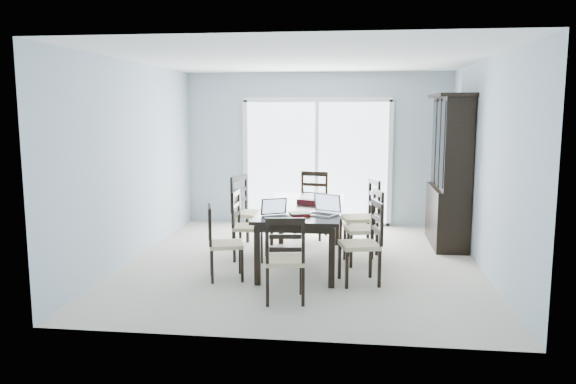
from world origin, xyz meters
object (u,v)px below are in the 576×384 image
at_px(chair_left_far, 246,204).
at_px(game_box, 308,202).
at_px(chair_left_near, 218,234).
at_px(chair_end_far, 313,197).
at_px(chair_right_far, 366,208).
at_px(cell_phone, 294,221).
at_px(laptop_dark, 278,213).
at_px(china_hutch, 449,172).
at_px(chair_left_mid, 244,218).
at_px(hot_tub, 286,188).
at_px(chair_right_mid, 370,219).
at_px(chair_right_near, 368,233).
at_px(laptop_silver, 321,210).
at_px(dining_table, 303,212).
at_px(chair_end_near, 285,250).

xyz_separation_m(chair_left_far, game_box, (0.94, -0.64, 0.15)).
height_order(chair_left_near, chair_end_far, chair_end_far).
distance_m(chair_right_far, cell_phone, 1.84).
distance_m(laptop_dark, game_box, 1.01).
xyz_separation_m(china_hutch, chair_left_near, (-2.93, -2.09, -0.53)).
xyz_separation_m(chair_left_mid, hot_tub, (0.10, 3.62, -0.11)).
bearing_deg(chair_left_far, chair_right_mid, 86.66).
relative_size(china_hutch, chair_right_mid, 1.99).
distance_m(chair_left_mid, game_box, 0.87).
relative_size(chair_right_near, chair_right_far, 0.93).
bearing_deg(chair_right_near, laptop_silver, 59.45).
xyz_separation_m(chair_right_mid, chair_right_far, (-0.04, 0.57, 0.04)).
relative_size(china_hutch, hot_tub, 1.09).
distance_m(dining_table, game_box, 0.18).
bearing_deg(chair_end_near, cell_phone, 78.04).
relative_size(chair_right_far, laptop_silver, 2.79).
relative_size(chair_left_mid, chair_right_far, 0.90).
distance_m(china_hutch, laptop_silver, 2.57).
bearing_deg(chair_left_near, china_hutch, 109.26).
bearing_deg(chair_right_mid, chair_right_near, 163.49).
bearing_deg(laptop_dark, china_hutch, 15.74).
relative_size(china_hutch, chair_left_mid, 2.07).
bearing_deg(chair_right_mid, chair_left_near, 103.64).
xyz_separation_m(chair_left_near, laptop_dark, (0.70, -0.00, 0.26)).
height_order(laptop_dark, game_box, laptop_dark).
bearing_deg(game_box, chair_left_far, 145.78).
height_order(chair_right_near, chair_end_far, chair_end_far).
xyz_separation_m(chair_left_far, laptop_silver, (1.17, -1.39, 0.18)).
bearing_deg(chair_right_far, cell_phone, 137.30).
bearing_deg(chair_left_mid, dining_table, 85.37).
bearing_deg(chair_left_mid, hot_tub, 179.14).
relative_size(china_hutch, chair_end_far, 1.88).
bearing_deg(chair_right_mid, cell_phone, 127.69).
bearing_deg(cell_phone, chair_left_mid, 147.19).
distance_m(chair_right_far, laptop_dark, 1.82).
relative_size(chair_right_near, hot_tub, 0.55).
xyz_separation_m(chair_end_near, cell_phone, (0.03, 0.58, 0.19)).
bearing_deg(chair_right_mid, dining_table, 81.31).
height_order(chair_left_mid, game_box, chair_left_mid).
bearing_deg(cell_phone, chair_left_far, 137.52).
height_order(laptop_dark, cell_phone, laptop_dark).
distance_m(dining_table, laptop_silver, 0.69).
xyz_separation_m(chair_right_mid, chair_end_near, (-0.89, -1.65, -0.02)).
height_order(chair_left_mid, chair_end_far, chair_end_far).
relative_size(chair_right_far, laptop_dark, 3.15).
height_order(chair_end_near, laptop_dark, chair_end_near).
bearing_deg(chair_right_near, game_box, 26.15).
height_order(chair_right_near, game_box, chair_right_near).
bearing_deg(chair_left_near, cell_phone, 63.72).
bearing_deg(china_hutch, laptop_silver, -133.16).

